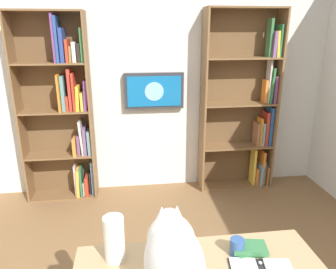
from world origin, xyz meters
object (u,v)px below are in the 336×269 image
at_px(bookshelf_right, 64,110).
at_px(coffee_mug, 237,247).
at_px(bookshelf_left, 247,108).
at_px(wall_mounted_tv, 154,91).
at_px(paper_towel_roll, 114,239).
at_px(desk_book_stack, 249,249).
at_px(cat, 173,256).

height_order(bookshelf_right, coffee_mug, bookshelf_right).
relative_size(bookshelf_left, wall_mounted_tv, 3.10).
height_order(bookshelf_left, paper_towel_roll, bookshelf_left).
xyz_separation_m(coffee_mug, desk_book_stack, (-0.07, -0.00, -0.02)).
height_order(paper_towel_roll, desk_book_stack, paper_towel_roll).
relative_size(bookshelf_left, coffee_mug, 22.91).
bearing_deg(coffee_mug, paper_towel_roll, -3.89).
xyz_separation_m(bookshelf_right, cat, (-0.91, 2.45, -0.13)).
distance_m(bookshelf_left, coffee_mug, 2.43).
bearing_deg(bookshelf_left, bookshelf_right, 0.20).
distance_m(bookshelf_right, paper_towel_roll, 2.30).
bearing_deg(coffee_mug, wall_mounted_tv, -83.84).
relative_size(wall_mounted_tv, coffee_mug, 7.39).
relative_size(bookshelf_right, coffee_mug, 22.44).
height_order(bookshelf_right, paper_towel_roll, bookshelf_right).
relative_size(bookshelf_right, desk_book_stack, 10.59).
bearing_deg(bookshelf_right, paper_towel_roll, 105.84).
bearing_deg(paper_towel_roll, bookshelf_right, -74.16).
distance_m(bookshelf_left, bookshelf_right, 2.18).
height_order(paper_towel_roll, coffee_mug, paper_towel_roll).
height_order(wall_mounted_tv, cat, wall_mounted_tv).
height_order(wall_mounted_tv, paper_towel_roll, wall_mounted_tv).
distance_m(wall_mounted_tv, cat, 2.55).
relative_size(bookshelf_left, bookshelf_right, 1.02).
xyz_separation_m(bookshelf_left, coffee_mug, (0.89, 2.26, -0.23)).
bearing_deg(bookshelf_left, coffee_mug, 68.57).
bearing_deg(paper_towel_roll, bookshelf_left, -125.08).
bearing_deg(coffee_mug, desk_book_stack, -178.43).
height_order(cat, desk_book_stack, cat).
height_order(wall_mounted_tv, coffee_mug, wall_mounted_tv).
height_order(bookshelf_left, coffee_mug, bookshelf_left).
bearing_deg(cat, bookshelf_left, -117.37).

